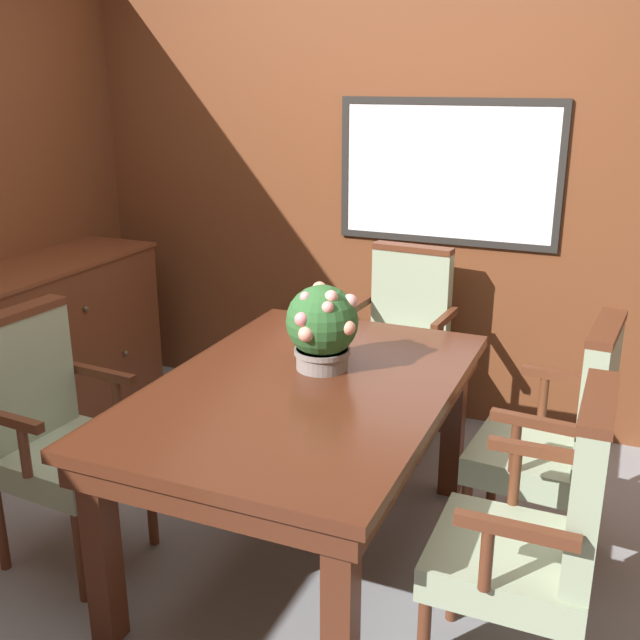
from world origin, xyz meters
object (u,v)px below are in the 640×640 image
(dining_table, at_px, (304,407))
(chair_right_far, at_px, (559,436))
(chair_left_near, at_px, (53,427))
(chair_head_far, at_px, (402,337))
(chair_right_near, at_px, (539,533))
(potted_plant, at_px, (322,326))
(sideboard_cabinet, at_px, (53,346))

(dining_table, height_order, chair_right_far, chair_right_far)
(chair_left_near, height_order, chair_head_far, same)
(chair_right_near, xyz_separation_m, potted_plant, (-0.90, 0.50, 0.36))
(chair_left_near, height_order, chair_right_far, same)
(chair_head_far, xyz_separation_m, potted_plant, (-0.02, -1.00, 0.36))
(chair_right_near, bearing_deg, chair_right_far, -178.67)
(chair_left_near, height_order, potted_plant, potted_plant)
(chair_head_far, bearing_deg, chair_right_far, -39.98)
(dining_table, distance_m, chair_head_far, 1.16)
(dining_table, bearing_deg, chair_left_near, -158.44)
(chair_left_near, relative_size, sideboard_cabinet, 0.78)
(chair_right_near, xyz_separation_m, chair_right_far, (-0.01, 0.67, 0.00))
(chair_left_near, bearing_deg, dining_table, -64.41)
(dining_table, bearing_deg, sideboard_cabinet, 162.39)
(chair_left_near, relative_size, chair_right_near, 1.00)
(dining_table, bearing_deg, chair_head_far, 88.73)
(chair_left_near, relative_size, chair_head_far, 1.00)
(chair_head_far, relative_size, chair_right_far, 1.00)
(chair_right_far, bearing_deg, chair_left_near, -64.50)
(dining_table, height_order, chair_right_near, chair_right_near)
(chair_right_near, height_order, potted_plant, potted_plant)
(dining_table, xyz_separation_m, chair_left_near, (-0.89, -0.35, -0.09))
(sideboard_cabinet, bearing_deg, chair_right_near, -18.67)
(chair_right_near, height_order, sideboard_cabinet, chair_right_near)
(chair_right_near, relative_size, potted_plant, 3.01)
(chair_right_far, relative_size, potted_plant, 3.01)
(dining_table, bearing_deg, potted_plant, 88.50)
(chair_right_far, relative_size, sideboard_cabinet, 0.78)
(chair_left_near, bearing_deg, chair_right_near, -85.63)
(sideboard_cabinet, bearing_deg, chair_left_near, -47.80)
(chair_head_far, distance_m, sideboard_cabinet, 1.83)
(chair_left_near, xyz_separation_m, sideboard_cabinet, (-0.81, 0.89, -0.09))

